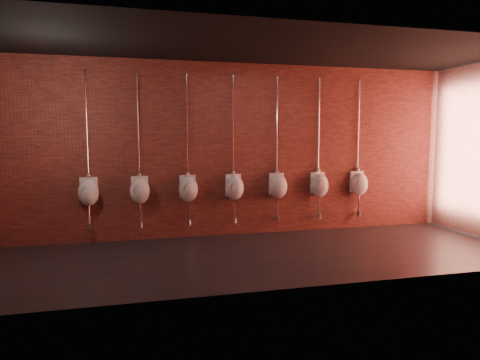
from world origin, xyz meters
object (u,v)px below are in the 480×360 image
(urinal_2, at_px, (188,188))
(urinal_4, at_px, (278,186))
(urinal_3, at_px, (234,187))
(urinal_5, at_px, (320,185))
(urinal_1, at_px, (140,190))
(urinal_6, at_px, (359,183))
(urinal_0, at_px, (88,192))

(urinal_2, distance_m, urinal_4, 1.71)
(urinal_4, bearing_deg, urinal_3, 180.00)
(urinal_5, bearing_deg, urinal_3, 180.00)
(urinal_1, height_order, urinal_2, same)
(urinal_1, xyz_separation_m, urinal_3, (1.71, 0.00, 0.00))
(urinal_4, bearing_deg, urinal_6, 0.00)
(urinal_3, distance_m, urinal_5, 1.71)
(urinal_1, distance_m, urinal_4, 2.57)
(urinal_0, relative_size, urinal_4, 1.00)
(urinal_0, bearing_deg, urinal_1, 0.00)
(urinal_2, relative_size, urinal_3, 1.00)
(urinal_0, distance_m, urinal_6, 5.13)
(urinal_4, height_order, urinal_6, same)
(urinal_0, bearing_deg, urinal_4, 0.00)
(urinal_1, xyz_separation_m, urinal_2, (0.86, 0.00, 0.00))
(urinal_5, bearing_deg, urinal_2, 180.00)
(urinal_0, height_order, urinal_2, same)
(urinal_0, bearing_deg, urinal_5, 0.00)
(urinal_1, relative_size, urinal_2, 1.00)
(urinal_4, relative_size, urinal_6, 1.00)
(urinal_4, xyz_separation_m, urinal_6, (1.71, 0.00, 0.00))
(urinal_0, distance_m, urinal_1, 0.86)
(urinal_3, relative_size, urinal_6, 1.00)
(urinal_0, relative_size, urinal_6, 1.00)
(urinal_2, bearing_deg, urinal_4, 0.00)
(urinal_1, bearing_deg, urinal_6, 0.00)
(urinal_2, bearing_deg, urinal_1, 180.00)
(urinal_4, bearing_deg, urinal_1, 180.00)
(urinal_3, height_order, urinal_6, same)
(urinal_3, xyz_separation_m, urinal_5, (1.71, 0.00, 0.00))
(urinal_5, bearing_deg, urinal_4, 180.00)
(urinal_1, height_order, urinal_4, same)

